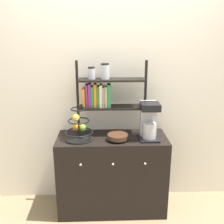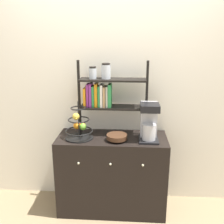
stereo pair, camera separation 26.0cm
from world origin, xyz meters
The scene contains 7 objects.
ground_plane centered at (0.00, 0.00, 0.00)m, with size 12.00×12.00×0.00m, color #847051.
wall_back centered at (0.00, 0.51, 1.30)m, with size 7.00×0.05×2.60m, color silver.
sideboard centered at (0.00, 0.23, 0.42)m, with size 1.12×0.48×0.83m.
coffee_maker centered at (0.37, 0.20, 1.02)m, with size 0.19×0.24×0.37m.
fruit_stand centered at (-0.33, 0.20, 0.96)m, with size 0.28×0.28×0.38m.
wooden_bowl centered at (0.05, 0.15, 0.87)m, with size 0.21×0.21×0.06m.
shelf_hutch centered at (-0.09, 0.33, 1.28)m, with size 0.71×0.20×0.77m.
Camera 1 is at (-0.09, -2.26, 1.83)m, focal length 42.00 mm.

